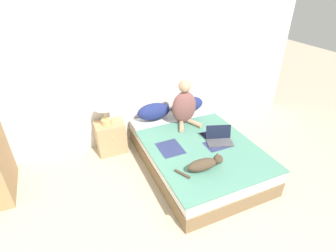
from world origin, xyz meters
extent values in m
cube|color=white|center=(0.00, 3.08, 1.27)|extent=(5.76, 0.05, 2.55)
cube|color=brown|center=(0.36, 1.97, 0.11)|extent=(1.40, 2.08, 0.22)
cube|color=silver|center=(0.36, 1.97, 0.31)|extent=(1.38, 2.04, 0.17)
cube|color=#4C8470|center=(0.36, 1.77, 0.40)|extent=(1.44, 1.66, 0.02)
cube|color=#3D4784|center=(-0.06, 1.97, 0.41)|extent=(0.32, 0.39, 0.01)
cube|color=#3D4784|center=(0.57, 1.78, 0.41)|extent=(0.34, 0.26, 0.01)
cube|color=#3D4784|center=(0.64, 1.96, 0.41)|extent=(0.28, 0.39, 0.01)
ellipsoid|color=navy|center=(0.04, 2.84, 0.54)|extent=(0.55, 0.29, 0.26)
ellipsoid|color=navy|center=(0.67, 2.84, 0.54)|extent=(0.55, 0.29, 0.26)
ellipsoid|color=brown|center=(0.44, 2.53, 0.68)|extent=(0.40, 0.22, 0.53)
sphere|color=tan|center=(0.44, 2.53, 1.03)|extent=(0.20, 0.20, 0.20)
cylinder|color=tan|center=(0.33, 2.39, 0.45)|extent=(0.18, 0.28, 0.07)
cylinder|color=tan|center=(0.55, 2.39, 0.45)|extent=(0.18, 0.28, 0.07)
ellipsoid|color=#473828|center=(0.11, 1.40, 0.49)|extent=(0.40, 0.18, 0.15)
sphere|color=#473828|center=(0.32, 1.39, 0.52)|extent=(0.12, 0.12, 0.12)
cone|color=#473828|center=(0.33, 1.42, 0.56)|extent=(0.05, 0.05, 0.05)
cone|color=#473828|center=(0.32, 1.35, 0.56)|extent=(0.05, 0.05, 0.05)
cylinder|color=#473828|center=(-0.15, 1.42, 0.43)|extent=(0.13, 0.21, 0.03)
cube|color=#424247|center=(0.63, 1.79, 0.42)|extent=(0.40, 0.31, 0.02)
cube|color=black|center=(0.67, 1.91, 0.53)|extent=(0.35, 0.17, 0.20)
cube|color=tan|center=(-0.70, 2.83, 0.25)|extent=(0.44, 0.35, 0.50)
sphere|color=tan|center=(-0.70, 2.64, 0.36)|extent=(0.03, 0.03, 0.03)
cylinder|color=tan|center=(-0.73, 2.83, 0.55)|extent=(0.16, 0.16, 0.09)
cylinder|color=tan|center=(-0.73, 2.83, 0.68)|extent=(0.02, 0.02, 0.19)
cone|color=white|center=(-0.73, 2.83, 0.88)|extent=(0.31, 0.31, 0.21)
camera|label=1|loc=(-1.28, -0.69, 2.52)|focal=28.00mm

